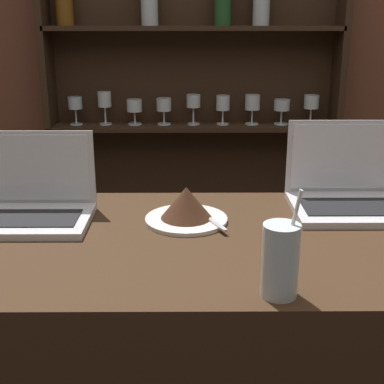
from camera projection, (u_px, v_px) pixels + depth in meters
back_wall at (215, 38)px, 2.46m from camera, size 7.00×0.06×2.70m
back_shelf at (192, 131)px, 2.52m from camera, size 1.33×0.18×1.75m
laptop_near at (24, 202)px, 1.34m from camera, size 0.34×0.22×0.21m
laptop_far at (349, 191)px, 1.42m from camera, size 0.31×0.25×0.22m
cake_plate at (186, 207)px, 1.32m from camera, size 0.21×0.21×0.09m
water_glass at (280, 260)px, 0.96m from camera, size 0.07×0.07×0.20m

